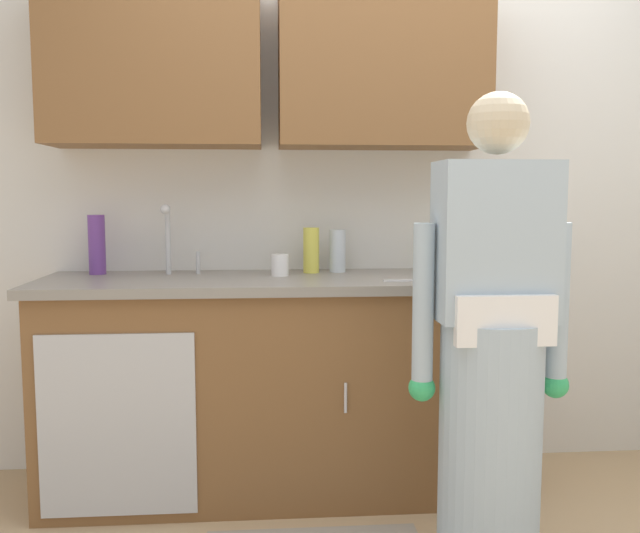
{
  "coord_description": "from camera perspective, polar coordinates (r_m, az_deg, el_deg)",
  "views": [
    {
      "loc": [
        -0.58,
        -2.21,
        1.29
      ],
      "look_at": [
        -0.35,
        0.55,
        1.0
      ],
      "focal_mm": 38.38,
      "sensor_mm": 36.0,
      "label": 1
    }
  ],
  "objects": [
    {
      "name": "bottle_water_tall",
      "position": [
        3.12,
        1.47,
        1.32
      ],
      "size": [
        0.07,
        0.07,
        0.19
      ],
      "primitive_type": "cylinder",
      "color": "silver",
      "rests_on": "countertop"
    },
    {
      "name": "kitchen_wall_with_uppers",
      "position": [
        3.24,
        3.21,
        9.24
      ],
      "size": [
        4.8,
        0.44,
        2.7
      ],
      "color": "silver",
      "rests_on": "ground"
    },
    {
      "name": "knife_on_counter",
      "position": [
        2.83,
        7.67,
        -1.14
      ],
      "size": [
        0.24,
        0.04,
        0.01
      ],
      "primitive_type": "cube",
      "rotation": [
        0.0,
        0.0,
        0.08
      ],
      "color": "silver",
      "rests_on": "countertop"
    },
    {
      "name": "bottle_cleaner_spray",
      "position": [
        3.18,
        -18.11,
        1.74
      ],
      "size": [
        0.07,
        0.07,
        0.26
      ],
      "primitive_type": "cylinder",
      "color": "#66388C",
      "rests_on": "countertop"
    },
    {
      "name": "sponge",
      "position": [
        2.9,
        13.55,
        -0.83
      ],
      "size": [
        0.11,
        0.07,
        0.03
      ],
      "primitive_type": "cube",
      "color": "#4CBF4C",
      "rests_on": "countertop"
    },
    {
      "name": "person_at_sink",
      "position": [
        2.37,
        14.11,
        -8.83
      ],
      "size": [
        0.55,
        0.34,
        1.62
      ],
      "color": "white",
      "rests_on": "ground"
    },
    {
      "name": "counter_cabinet",
      "position": [
        3.03,
        -4.05,
        -10.13
      ],
      "size": [
        1.9,
        0.62,
        0.9
      ],
      "color": "brown",
      "rests_on": "ground"
    },
    {
      "name": "sink",
      "position": [
        2.97,
        -12.12,
        -1.21
      ],
      "size": [
        0.5,
        0.36,
        0.35
      ],
      "color": "#B7BABF",
      "rests_on": "counter_cabinet"
    },
    {
      "name": "cup_by_sink",
      "position": [
        2.98,
        -3.37,
        0.13
      ],
      "size": [
        0.08,
        0.08,
        0.09
      ],
      "primitive_type": "cylinder",
      "color": "white",
      "rests_on": "countertop"
    },
    {
      "name": "countertop",
      "position": [
        2.94,
        -4.06,
        -1.28
      ],
      "size": [
        1.96,
        0.66,
        0.04
      ],
      "primitive_type": "cube",
      "color": "gray",
      "rests_on": "counter_cabinet"
    },
    {
      "name": "bottle_soap",
      "position": [
        3.24,
        10.62,
        1.4
      ],
      "size": [
        0.07,
        0.07,
        0.2
      ],
      "primitive_type": "cylinder",
      "color": "#D8D14C",
      "rests_on": "countertop"
    },
    {
      "name": "bottle_water_short",
      "position": [
        3.09,
        -0.74,
        1.37
      ],
      "size": [
        0.07,
        0.07,
        0.2
      ],
      "primitive_type": "cylinder",
      "color": "#D8D14C",
      "rests_on": "countertop"
    }
  ]
}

